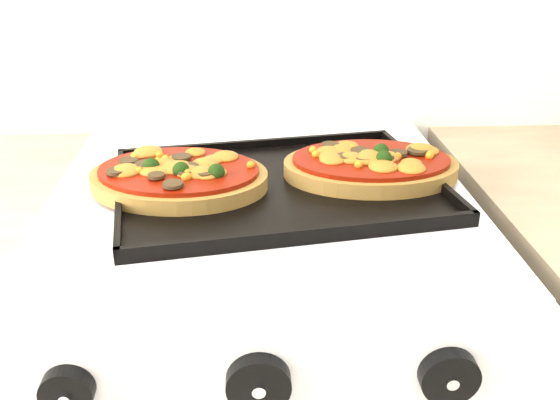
{
  "coord_description": "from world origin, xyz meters",
  "views": [
    {
      "loc": [
        -0.04,
        0.9,
        1.27
      ],
      "look_at": [
        -0.0,
        1.65,
        0.92
      ],
      "focal_mm": 40.0,
      "sensor_mm": 36.0,
      "label": 1
    }
  ],
  "objects": [
    {
      "name": "control_panel",
      "position": [
        -0.03,
        1.39,
        0.85
      ],
      "size": [
        0.6,
        0.02,
        0.09
      ],
      "primitive_type": "cube",
      "color": "white",
      "rests_on": "stove"
    },
    {
      "name": "knob_right",
      "position": [
        0.15,
        1.37,
        0.85
      ],
      "size": [
        0.06,
        0.02,
        0.06
      ],
      "primitive_type": "cylinder",
      "rotation": [
        1.57,
        0.0,
        0.0
      ],
      "color": "black",
      "rests_on": "control_panel"
    },
    {
      "name": "pizza_left",
      "position": [
        -0.14,
        1.7,
        0.94
      ],
      "size": [
        0.27,
        0.22,
        0.04
      ],
      "primitive_type": null,
      "rotation": [
        0.0,
        0.0,
        -0.15
      ],
      "color": "olive",
      "rests_on": "baking_tray"
    },
    {
      "name": "baking_tray",
      "position": [
        -0.0,
        1.7,
        0.92
      ],
      "size": [
        0.49,
        0.39,
        0.02
      ],
      "primitive_type": "cube",
      "rotation": [
        0.0,
        0.0,
        0.16
      ],
      "color": "black",
      "rests_on": "stove"
    },
    {
      "name": "pizza_right",
      "position": [
        0.13,
        1.72,
        0.94
      ],
      "size": [
        0.26,
        0.18,
        0.04
      ],
      "primitive_type": null,
      "rotation": [
        0.0,
        0.0,
        -0.04
      ],
      "color": "olive",
      "rests_on": "baking_tray"
    },
    {
      "name": "knob_left",
      "position": [
        -0.22,
        1.37,
        0.85
      ],
      "size": [
        0.05,
        0.02,
        0.05
      ],
      "primitive_type": "cylinder",
      "rotation": [
        1.57,
        0.0,
        0.0
      ],
      "color": "black",
      "rests_on": "control_panel"
    },
    {
      "name": "knob_center",
      "position": [
        -0.04,
        1.37,
        0.85
      ],
      "size": [
        0.06,
        0.02,
        0.06
      ],
      "primitive_type": "cylinder",
      "rotation": [
        1.57,
        0.0,
        0.0
      ],
      "color": "black",
      "rests_on": "control_panel"
    }
  ]
}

